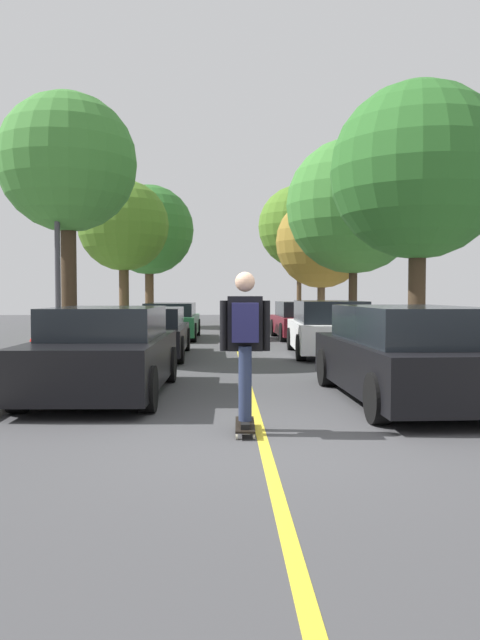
{
  "coord_description": "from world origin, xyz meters",
  "views": [
    {
      "loc": [
        -0.43,
        -6.75,
        1.61
      ],
      "look_at": [
        -0.05,
        7.37,
        1.01
      ],
      "focal_mm": 34.79,
      "sensor_mm": 36.0,
      "label": 1
    }
  ],
  "objects_px": {
    "parked_car_right_nearest": "(408,354)",
    "street_tree_right_near": "(354,206)",
    "street_tree_right_farthest": "(299,227)",
    "skateboard": "(245,425)",
    "streetlamp": "(57,219)",
    "street_tree_left_far": "(149,230)",
    "street_tree_right_nearest": "(418,172)",
    "street_tree_left_nearest": "(68,164)",
    "skateboarder": "(245,338)",
    "street_tree_left_near": "(123,226)",
    "parked_car_right_near": "(328,328)",
    "street_tree_right_far": "(321,243)",
    "parked_car_left_near": "(150,332)",
    "parked_car_left_far": "(171,321)",
    "parked_car_right_far": "(300,321)",
    "fire_hydrant": "(35,356)",
    "parked_car_left_nearest": "(105,352)"
  },
  "relations": [
    {
      "from": "parked_car_right_near",
      "to": "street_tree_right_farthest",
      "type": "distance_m",
      "value": 20.57
    },
    {
      "from": "street_tree_left_near",
      "to": "streetlamp",
      "type": "bearing_deg",
      "value": -90.62
    },
    {
      "from": "street_tree_left_far",
      "to": "street_tree_right_nearest",
      "type": "bearing_deg",
      "value": -63.11
    },
    {
      "from": "parked_car_left_far",
      "to": "street_tree_right_nearest",
      "type": "distance_m",
      "value": 10.88
    },
    {
      "from": "parked_car_right_nearest",
      "to": "street_tree_left_far",
      "type": "xyz_separation_m",
      "value": [
        -6.27,
        20.5,
        3.9
      ]
    },
    {
      "from": "streetlamp",
      "to": "skateboarder",
      "type": "bearing_deg",
      "value": -59.53
    },
    {
      "from": "street_tree_left_far",
      "to": "skateboarder",
      "type": "xyz_separation_m",
      "value": [
        3.78,
        -22.52,
        -3.5
      ]
    },
    {
      "from": "parked_car_left_near",
      "to": "street_tree_left_nearest",
      "type": "bearing_deg",
      "value": -136.78
    },
    {
      "from": "parked_car_left_far",
      "to": "street_tree_left_near",
      "type": "relative_size",
      "value": 0.83
    },
    {
      "from": "street_tree_left_near",
      "to": "parked_car_right_near",
      "type": "bearing_deg",
      "value": -43.89
    },
    {
      "from": "street_tree_right_farthest",
      "to": "fire_hydrant",
      "type": "distance_m",
      "value": 26.52
    },
    {
      "from": "streetlamp",
      "to": "skateboard",
      "type": "distance_m",
      "value": 8.23
    },
    {
      "from": "street_tree_right_nearest",
      "to": "street_tree_right_farthest",
      "type": "height_order",
      "value": "street_tree_right_farthest"
    },
    {
      "from": "parked_car_right_nearest",
      "to": "street_tree_left_near",
      "type": "xyz_separation_m",
      "value": [
        -6.27,
        12.98,
        3.28
      ]
    },
    {
      "from": "street_tree_right_near",
      "to": "skateboard",
      "type": "relative_size",
      "value": 7.94
    },
    {
      "from": "parked_car_right_far",
      "to": "street_tree_left_near",
      "type": "relative_size",
      "value": 0.77
    },
    {
      "from": "skateboard",
      "to": "parked_car_right_far",
      "type": "bearing_deg",
      "value": 80.49
    },
    {
      "from": "street_tree_right_farthest",
      "to": "skateboard",
      "type": "relative_size",
      "value": 9.16
    },
    {
      "from": "parked_car_right_far",
      "to": "street_tree_right_nearest",
      "type": "relative_size",
      "value": 0.68
    },
    {
      "from": "street_tree_right_near",
      "to": "streetlamp",
      "type": "height_order",
      "value": "street_tree_right_near"
    },
    {
      "from": "parked_car_left_nearest",
      "to": "street_tree_left_near",
      "type": "xyz_separation_m",
      "value": [
        -1.66,
        12.24,
        3.31
      ]
    },
    {
      "from": "street_tree_left_nearest",
      "to": "streetlamp",
      "type": "xyz_separation_m",
      "value": [
        -0.09,
        -0.61,
        -1.32
      ]
    },
    {
      "from": "street_tree_right_near",
      "to": "street_tree_right_farthest",
      "type": "relative_size",
      "value": 0.87
    },
    {
      "from": "street_tree_right_far",
      "to": "streetlamp",
      "type": "height_order",
      "value": "street_tree_right_far"
    },
    {
      "from": "parked_car_right_near",
      "to": "fire_hydrant",
      "type": "relative_size",
      "value": 6.15
    },
    {
      "from": "parked_car_left_near",
      "to": "skateboarder",
      "type": "distance_m",
      "value": 9.02
    },
    {
      "from": "street_tree_right_nearest",
      "to": "fire_hydrant",
      "type": "bearing_deg",
      "value": -159.93
    },
    {
      "from": "fire_hydrant",
      "to": "streetlamp",
      "type": "xyz_separation_m",
      "value": [
        -0.25,
        2.53,
        2.74
      ]
    },
    {
      "from": "street_tree_right_nearest",
      "to": "skateboarder",
      "type": "distance_m",
      "value": 8.67
    },
    {
      "from": "parked_car_right_near",
      "to": "street_tree_left_far",
      "type": "height_order",
      "value": "street_tree_left_far"
    },
    {
      "from": "streetlamp",
      "to": "skateboard",
      "type": "height_order",
      "value": "streetlamp"
    },
    {
      "from": "skateboarder",
      "to": "street_tree_right_near",
      "type": "bearing_deg",
      "value": 73.34
    },
    {
      "from": "street_tree_left_nearest",
      "to": "street_tree_right_nearest",
      "type": "bearing_deg",
      "value": -2.18
    },
    {
      "from": "parked_car_left_nearest",
      "to": "streetlamp",
      "type": "distance_m",
      "value": 4.92
    },
    {
      "from": "parked_car_right_far",
      "to": "skateboard",
      "type": "distance_m",
      "value": 15.06
    },
    {
      "from": "parked_car_right_near",
      "to": "skateboarder",
      "type": "xyz_separation_m",
      "value": [
        -2.49,
        -8.97,
        0.4
      ]
    },
    {
      "from": "parked_car_left_far",
      "to": "street_tree_right_far",
      "type": "bearing_deg",
      "value": 42.49
    },
    {
      "from": "skateboarder",
      "to": "street_tree_left_nearest",
      "type": "bearing_deg",
      "value": 117.75
    },
    {
      "from": "parked_car_left_nearest",
      "to": "street_tree_left_near",
      "type": "distance_m",
      "value": 12.79
    },
    {
      "from": "street_tree_right_near",
      "to": "streetlamp",
      "type": "bearing_deg",
      "value": -137.79
    },
    {
      "from": "parked_car_right_nearest",
      "to": "parked_car_right_far",
      "type": "relative_size",
      "value": 1.1
    },
    {
      "from": "street_tree_right_nearest",
      "to": "skateboarder",
      "type": "bearing_deg",
      "value": -121.05
    },
    {
      "from": "street_tree_left_far",
      "to": "parked_car_right_nearest",
      "type": "bearing_deg",
      "value": -72.99
    },
    {
      "from": "street_tree_right_far",
      "to": "street_tree_left_nearest",
      "type": "bearing_deg",
      "value": -120.4
    },
    {
      "from": "parked_car_left_near",
      "to": "parked_car_right_nearest",
      "type": "relative_size",
      "value": 1.01
    },
    {
      "from": "street_tree_left_nearest",
      "to": "street_tree_right_farthest",
      "type": "distance_m",
      "value": 23.14
    },
    {
      "from": "parked_car_right_nearest",
      "to": "street_tree_right_near",
      "type": "relative_size",
      "value": 0.69
    },
    {
      "from": "street_tree_left_near",
      "to": "skateboard",
      "type": "distance_m",
      "value": 15.93
    },
    {
      "from": "street_tree_right_near",
      "to": "skateboard",
      "type": "xyz_separation_m",
      "value": [
        -4.15,
        -13.83,
        -4.47
      ]
    },
    {
      "from": "street_tree_left_nearest",
      "to": "street_tree_right_near",
      "type": "xyz_separation_m",
      "value": [
        7.93,
        6.67,
        0.01
      ]
    }
  ]
}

